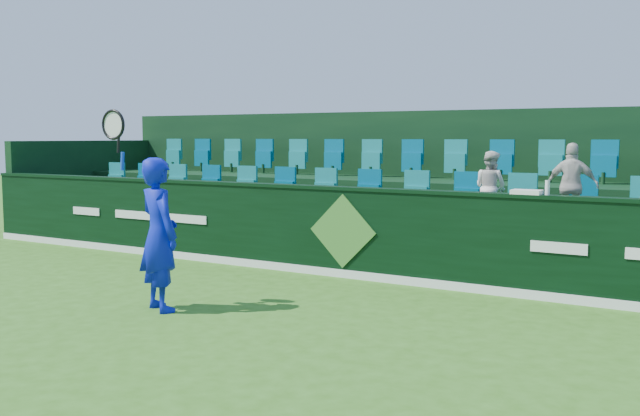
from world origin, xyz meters
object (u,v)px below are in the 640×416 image
Objects in this scene: tennis_player at (159,233)px; drinks_bottle at (547,188)px; spectator_middle at (572,186)px; towel at (527,192)px; spectator_left at (490,187)px.

drinks_bottle is at bearing 37.64° from tennis_player.
spectator_middle is at bearing 46.18° from tennis_player.
tennis_player is at bearing -142.36° from drinks_bottle.
towel is at bearing 67.62° from spectator_middle.
spectator_middle is 6.40× the size of drinks_bottle.
tennis_player is 12.94× the size of drinks_bottle.
tennis_player is at bearing -140.40° from towel.
spectator_left is 1.57m from drinks_bottle.
towel is at bearing 39.60° from tennis_player.
spectator_left is at bearing -5.77° from spectator_middle.
spectator_left is 1.39m from towel.
spectator_middle reaches higher than spectator_left.
tennis_player is 4.89m from drinks_bottle.
tennis_player reaches higher than drinks_bottle.
spectator_left is at bearing 134.24° from drinks_bottle.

